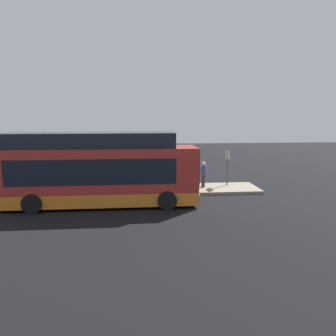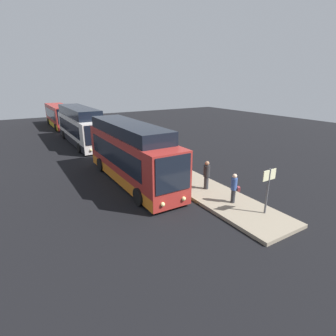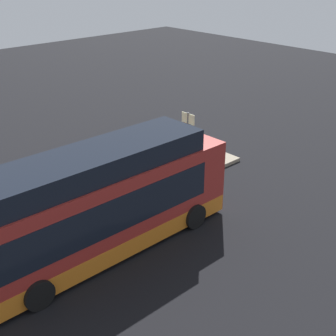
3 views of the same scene
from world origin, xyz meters
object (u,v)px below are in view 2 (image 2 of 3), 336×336
at_px(bus_third, 59,116).
at_px(passenger_waiting, 234,187).
at_px(passenger_with_bags, 176,166).
at_px(trash_bin, 160,162).
at_px(bus_lead, 131,156).
at_px(passenger_boarding, 207,174).
at_px(sign_post, 268,184).
at_px(suitcase, 184,174).
at_px(bus_second, 81,127).

relative_size(bus_third, passenger_waiting, 6.11).
distance_m(passenger_with_bags, trash_bin, 3.20).
height_order(bus_lead, trash_bin, bus_lead).
bearing_deg(passenger_boarding, sign_post, -51.76).
relative_size(passenger_waiting, trash_bin, 2.65).
xyz_separation_m(bus_lead, bus_third, (-26.97, -0.00, -0.26)).
bearing_deg(passenger_boarding, suitcase, 125.63).
relative_size(bus_lead, passenger_boarding, 5.90).
relative_size(passenger_boarding, sign_post, 0.76).
distance_m(passenger_boarding, passenger_with_bags, 2.59).
height_order(bus_lead, passenger_with_bags, bus_lead).
height_order(bus_second, bus_third, bus_second).
bearing_deg(suitcase, passenger_waiting, 2.91).
relative_size(passenger_boarding, trash_bin, 2.83).
distance_m(bus_second, passenger_with_bags, 15.82).
bearing_deg(bus_lead, trash_bin, 114.12).
bearing_deg(trash_bin, bus_lead, -65.88).
distance_m(bus_lead, bus_third, 26.98).
xyz_separation_m(bus_second, suitcase, (15.92, 3.07, -1.23)).
xyz_separation_m(passenger_boarding, passenger_waiting, (2.35, 0.04, -0.06)).
relative_size(bus_lead, passenger_waiting, 6.31).
height_order(bus_second, trash_bin, bus_second).
bearing_deg(sign_post, bus_second, -170.24).
xyz_separation_m(bus_second, passenger_boarding, (18.09, 3.27, -0.58)).
relative_size(bus_second, passenger_waiting, 7.11).
distance_m(passenger_waiting, sign_post, 1.97).
bearing_deg(passenger_waiting, passenger_with_bags, -136.61).
relative_size(passenger_with_bags, sign_post, 0.71).
xyz_separation_m(passenger_boarding, passenger_with_bags, (-2.49, -0.71, -0.06)).
relative_size(suitcase, trash_bin, 1.44).
xyz_separation_m(passenger_with_bags, suitcase, (0.32, 0.51, -0.59)).
height_order(bus_lead, sign_post, bus_lead).
distance_m(bus_lead, passenger_waiting, 7.39).
xyz_separation_m(bus_lead, suitcase, (2.05, 3.07, -1.31)).
xyz_separation_m(sign_post, trash_bin, (-9.71, -0.77, -1.29)).
height_order(passenger_boarding, passenger_waiting, passenger_boarding).
relative_size(passenger_waiting, passenger_with_bags, 1.00).
bearing_deg(passenger_boarding, passenger_with_bags, 136.39).
bearing_deg(trash_bin, passenger_waiting, 1.82).
bearing_deg(bus_third, bus_lead, 0.00).
height_order(passenger_boarding, trash_bin, passenger_boarding).
bearing_deg(passenger_boarding, bus_third, 126.52).
distance_m(passenger_with_bags, suitcase, 0.84).
bearing_deg(trash_bin, passenger_boarding, 2.21).
bearing_deg(passenger_with_bags, suitcase, 162.60).
bearing_deg(bus_lead, sign_post, 24.61).
relative_size(bus_lead, bus_second, 0.89).
bearing_deg(passenger_waiting, bus_third, -139.72).
bearing_deg(suitcase, passenger_boarding, 5.08).
distance_m(bus_lead, bus_second, 13.87).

